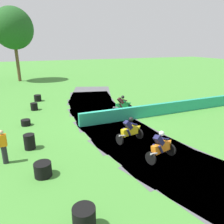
# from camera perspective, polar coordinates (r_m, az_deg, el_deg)

# --- Properties ---
(ground_plane) EXTENTS (120.00, 120.00, 0.00)m
(ground_plane) POSITION_cam_1_polar(r_m,az_deg,el_deg) (15.01, -0.80, -2.75)
(ground_plane) COLOR #428433
(track_asphalt) EXTENTS (7.61, 27.00, 0.01)m
(track_asphalt) POSITION_cam_1_polar(r_m,az_deg,el_deg) (15.27, 1.58, -2.38)
(track_asphalt) COLOR #515156
(track_asphalt) RESTS_ON ground
(safety_barrier) EXTENTS (15.21, 0.73, 0.90)m
(safety_barrier) POSITION_cam_1_polar(r_m,az_deg,el_deg) (17.57, 15.90, 1.18)
(safety_barrier) COLOR #239375
(safety_barrier) RESTS_ON ground
(motorcycle_lead_green) EXTENTS (1.68, 0.80, 1.43)m
(motorcycle_lead_green) POSITION_cam_1_polar(r_m,az_deg,el_deg) (16.97, 2.88, 1.97)
(motorcycle_lead_green) COLOR black
(motorcycle_lead_green) RESTS_ON ground
(motorcycle_chase_yellow) EXTENTS (1.68, 0.96, 1.42)m
(motorcycle_chase_yellow) POSITION_cam_1_polar(r_m,az_deg,el_deg) (12.03, 4.96, -4.79)
(motorcycle_chase_yellow) COLOR black
(motorcycle_chase_yellow) RESTS_ON ground
(motorcycle_trailing_orange) EXTENTS (1.68, 1.07, 1.43)m
(motorcycle_trailing_orange) POSITION_cam_1_polar(r_m,az_deg,el_deg) (10.48, 13.03, -8.80)
(motorcycle_trailing_orange) COLOR black
(motorcycle_trailing_orange) RESTS_ON ground
(tire_stack_near) EXTENTS (0.65, 0.65, 0.60)m
(tire_stack_near) POSITION_cam_1_polar(r_m,az_deg,el_deg) (21.64, -19.16, 3.53)
(tire_stack_near) COLOR black
(tire_stack_near) RESTS_ON ground
(tire_stack_mid_a) EXTENTS (0.57, 0.57, 0.60)m
(tire_stack_mid_a) POSITION_cam_1_polar(r_m,az_deg,el_deg) (18.80, -19.99, 1.38)
(tire_stack_mid_a) COLOR black
(tire_stack_mid_a) RESTS_ON ground
(tire_stack_mid_b) EXTENTS (0.61, 0.61, 0.40)m
(tire_stack_mid_b) POSITION_cam_1_polar(r_m,az_deg,el_deg) (15.51, -21.95, -2.62)
(tire_stack_mid_b) COLOR black
(tire_stack_mid_b) RESTS_ON ground
(tire_stack_far) EXTENTS (0.56, 0.56, 0.80)m
(tire_stack_far) POSITION_cam_1_polar(r_m,az_deg,el_deg) (12.02, -21.08, -7.37)
(tire_stack_far) COLOR black
(tire_stack_far) RESTS_ON ground
(tire_stack_extra_a) EXTENTS (0.72, 0.72, 0.60)m
(tire_stack_extra_a) POSITION_cam_1_polar(r_m,az_deg,el_deg) (9.60, -17.90, -14.35)
(tire_stack_extra_a) COLOR black
(tire_stack_extra_a) RESTS_ON ground
(tire_stack_extra_b) EXTENTS (0.69, 0.69, 0.80)m
(tire_stack_extra_b) POSITION_cam_1_polar(r_m,az_deg,el_deg) (6.99, -7.40, -26.51)
(tire_stack_extra_b) COLOR black
(tire_stack_extra_b) RESTS_ON ground
(track_marshal) EXTENTS (0.34, 0.24, 1.63)m
(track_marshal) POSITION_cam_1_polar(r_m,az_deg,el_deg) (10.94, -26.91, -8.27)
(track_marshal) COLOR #232328
(track_marshal) RESTS_ON ground
(tree_far_right) EXTENTS (5.34, 5.34, 10.03)m
(tree_far_right) POSITION_cam_1_polar(r_m,az_deg,el_deg) (34.16, -24.80, 19.52)
(tree_far_right) COLOR brown
(tree_far_right) RESTS_ON ground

